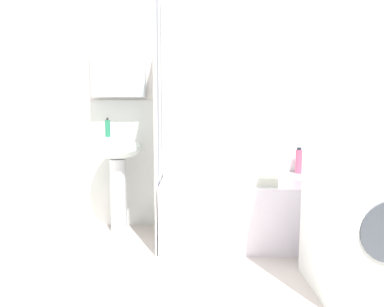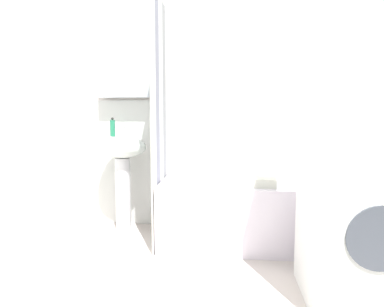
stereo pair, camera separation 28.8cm
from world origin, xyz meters
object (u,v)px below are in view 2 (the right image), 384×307
at_px(body_wash_bottle, 321,164).
at_px(shampoo_bottle, 306,163).
at_px(conditioner_bottle, 332,165).
at_px(towel_folded, 257,182).
at_px(soap_dispenser, 113,128).
at_px(sink, 122,162).
at_px(bathtub, 256,212).
at_px(washer_dryer_stack, 363,156).

relative_size(body_wash_bottle, shampoo_bottle, 0.93).
xyz_separation_m(conditioner_bottle, body_wash_bottle, (-0.10, -0.01, 0.01)).
height_order(shampoo_bottle, towel_folded, shampoo_bottle).
bearing_deg(soap_dispenser, conditioner_bottle, 4.47).
distance_m(sink, shampoo_bottle, 1.66).
bearing_deg(shampoo_bottle, towel_folded, -132.36).
relative_size(bathtub, body_wash_bottle, 6.94).
relative_size(soap_dispenser, shampoo_bottle, 0.70).
bearing_deg(towel_folded, sink, 161.78).
distance_m(conditioner_bottle, towel_folded, 0.87).
height_order(bathtub, conditioner_bottle, conditioner_bottle).
xyz_separation_m(soap_dispenser, washer_dryer_stack, (1.78, -1.02, -0.11)).
bearing_deg(conditioner_bottle, shampoo_bottle, 177.56).
height_order(towel_folded, washer_dryer_stack, washer_dryer_stack).
bearing_deg(body_wash_bottle, shampoo_bottle, 173.15).
distance_m(sink, bathtub, 1.27).
height_order(shampoo_bottle, washer_dryer_stack, washer_dryer_stack).
distance_m(sink, soap_dispenser, 0.32).
distance_m(shampoo_bottle, washer_dryer_stack, 1.20).
relative_size(body_wash_bottle, washer_dryer_stack, 0.13).
relative_size(sink, towel_folded, 3.03).
relative_size(soap_dispenser, body_wash_bottle, 0.75).
bearing_deg(conditioner_bottle, soap_dispenser, -175.53).
relative_size(bathtub, towel_folded, 5.46).
xyz_separation_m(shampoo_bottle, towel_folded, (-0.47, -0.52, -0.08)).
height_order(sink, towel_folded, sink).
xyz_separation_m(bathtub, towel_folded, (-0.01, -0.20, 0.29)).
xyz_separation_m(sink, shampoo_bottle, (1.65, 0.13, -0.00)).
bearing_deg(bathtub, sink, 171.17).
bearing_deg(sink, bathtub, -8.83).
bearing_deg(sink, washer_dryer_stack, -31.63).
height_order(soap_dispenser, washer_dryer_stack, washer_dryer_stack).
bearing_deg(body_wash_bottle, bathtub, -153.28).
distance_m(sink, body_wash_bottle, 1.79).
bearing_deg(bathtub, soap_dispenser, 173.21).
bearing_deg(towel_folded, bathtub, 86.40).
relative_size(conditioner_bottle, towel_folded, 0.74).
distance_m(body_wash_bottle, shampoo_bottle, 0.13).
height_order(bathtub, shampoo_bottle, shampoo_bottle).
height_order(body_wash_bottle, shampoo_bottle, shampoo_bottle).
xyz_separation_m(bathtub, body_wash_bottle, (0.59, 0.30, 0.37)).
distance_m(soap_dispenser, conditioner_bottle, 1.99).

